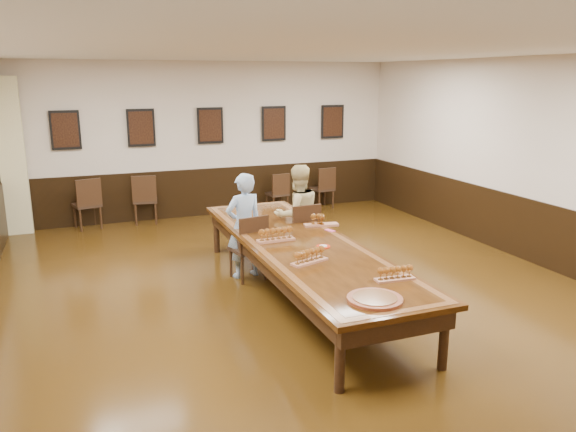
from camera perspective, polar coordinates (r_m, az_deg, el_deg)
name	(u,v)px	position (r m, az deg, el deg)	size (l,w,h in m)	color
floor	(301,297)	(7.67, 1.37, -8.19)	(8.00, 10.00, 0.02)	black
ceiling	(303,49)	(7.11, 1.52, 16.60)	(8.00, 10.00, 0.02)	white
wall_back	(210,140)	(11.95, -7.93, 7.68)	(8.00, 0.02, 3.20)	beige
wall_right	(543,163)	(9.50, 24.46, 4.96)	(0.02, 10.00, 3.20)	beige
chair_man	(248,247)	(8.18, -4.12, -3.11)	(0.46, 0.50, 0.97)	black
chair_woman	(300,234)	(8.73, 1.28, -1.85)	(0.47, 0.51, 1.01)	black
spare_chair_a	(87,203)	(11.55, -19.78, 1.24)	(0.47, 0.51, 1.01)	black
spare_chair_b	(145,199)	(11.65, -14.30, 1.73)	(0.47, 0.51, 1.00)	black
spare_chair_c	(277,193)	(12.19, -1.11, 2.40)	(0.41, 0.45, 0.87)	black
spare_chair_d	(322,187)	(12.63, 3.49, 2.92)	(0.44, 0.48, 0.93)	black
person_man	(244,226)	(8.19, -4.49, -0.99)	(0.57, 0.37, 1.55)	#4E81C3
person_woman	(298,215)	(8.75, 0.97, 0.12)	(0.78, 0.61, 1.58)	beige
pink_phone	(330,231)	(8.00, 4.28, -1.48)	(0.07, 0.14, 0.01)	#EC4E96
curtain	(12,157)	(11.51, -26.22, 5.39)	(0.45, 0.18, 2.90)	beige
wainscoting	(302,261)	(7.49, 1.39, -4.57)	(8.00, 10.00, 1.00)	black
conference_table	(302,253)	(7.46, 1.40, -3.77)	(1.40, 5.00, 0.76)	black
posters	(210,126)	(11.86, -7.90, 9.09)	(6.14, 0.04, 0.74)	black
flight_a	(276,235)	(7.47, -1.26, -1.93)	(0.51, 0.17, 0.19)	#9F5E42
flight_b	(320,220)	(8.23, 3.29, -0.44)	(0.52, 0.24, 0.19)	#9F5E42
flight_c	(309,256)	(6.61, 2.19, -4.12)	(0.50, 0.29, 0.18)	#9F5E42
flight_d	(395,274)	(6.16, 10.83, -5.78)	(0.45, 0.16, 0.16)	#9F5E42
red_plate_grp	(323,247)	(7.24, 3.61, -3.12)	(0.18, 0.18, 0.02)	red
carved_platter	(375,299)	(5.61, 8.81, -8.34)	(0.62, 0.62, 0.04)	#5F2413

